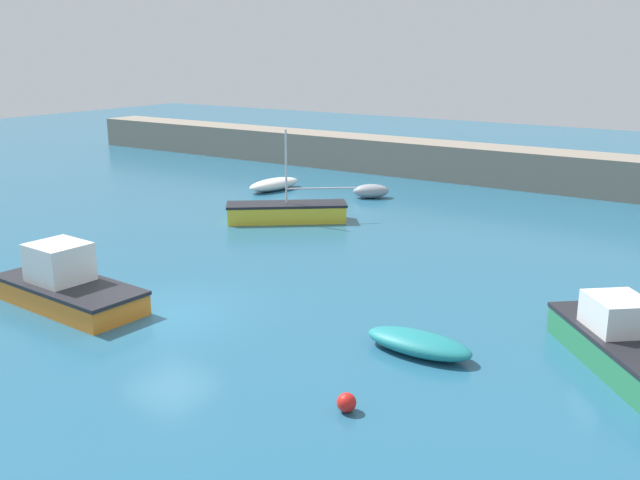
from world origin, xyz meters
TOP-DOWN VIEW (x-y plane):
  - ground_plane at (0.00, 0.00)m, footprint 120.00×120.00m
  - harbor_breakwater at (0.00, 26.47)m, footprint 64.78×3.00m
  - sailboat_twin_hulled at (-4.16, 11.78)m, footprint 5.32×4.67m
  - motorboat_with_cabin at (-3.28, -1.14)m, footprint 5.53×2.44m
  - dinghy_near_pier at (-3.56, 18.65)m, footprint 2.15×1.98m
  - open_tender_yellow at (7.64, 1.77)m, footprint 3.07×1.30m
  - rowboat_blue_near at (-9.23, 17.42)m, footprint 1.86×3.76m
  - cabin_cruiser_white at (12.27, 4.04)m, footprint 4.65×4.99m
  - mooring_buoy_red at (7.71, -2.00)m, footprint 0.45×0.45m

SIDE VIEW (x-z plane):
  - ground_plane at x=0.00m, z-range -0.20..0.00m
  - mooring_buoy_red at x=7.71m, z-range 0.00..0.45m
  - open_tender_yellow at x=7.64m, z-range 0.00..0.57m
  - rowboat_blue_near at x=-9.23m, z-range 0.00..0.68m
  - dinghy_near_pier at x=-3.56m, z-range 0.00..0.75m
  - sailboat_twin_hulled at x=-4.16m, z-range -1.71..2.61m
  - cabin_cruiser_white at x=12.27m, z-range -0.26..1.48m
  - motorboat_with_cabin at x=-3.28m, z-range -0.34..1.66m
  - harbor_breakwater at x=0.00m, z-range 0.00..2.17m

